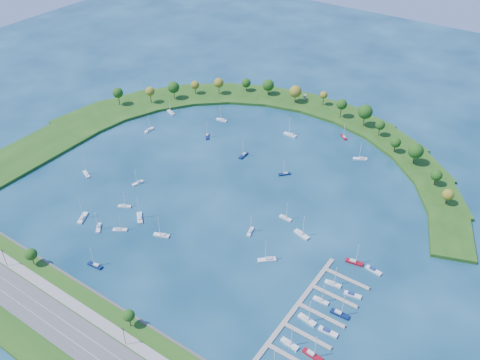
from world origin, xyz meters
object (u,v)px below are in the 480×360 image
Objects in this scene: harbor_tower at (305,97)px; moored_boat_5 at (140,218)px; moored_boat_14 at (302,234)px; moored_boat_19 at (124,206)px; docked_boat_5 at (328,332)px; moored_boat_12 at (120,229)px; moored_boat_11 at (83,218)px; moored_boat_2 at (285,174)px; moored_boat_21 at (171,112)px; moored_boat_16 at (162,235)px; docked_boat_7 at (340,313)px; moored_boat_6 at (250,231)px; docked_boat_6 at (321,300)px; moored_boat_15 at (360,158)px; moored_boat_3 at (149,130)px; dock_system at (306,321)px; moored_boat_13 at (222,120)px; moored_boat_1 at (138,182)px; docked_boat_4 at (307,319)px; moored_boat_7 at (244,155)px; docked_boat_3 at (312,355)px; docked_boat_9 at (352,295)px; docked_boat_10 at (354,262)px; moored_boat_0 at (207,136)px; moored_boat_10 at (99,227)px; docked_boat_11 at (374,270)px; moored_boat_9 at (344,137)px; docked_boat_2 at (290,343)px; moored_boat_18 at (95,265)px; moored_boat_4 at (285,218)px; moored_boat_20 at (290,134)px; moored_boat_8 at (267,259)px; docked_boat_8 at (333,283)px.

moored_boat_5 reaches higher than harbor_tower.
moored_boat_14 is 1.26× the size of moored_boat_19.
moored_boat_19 is 1.23× the size of docked_boat_5.
moored_boat_11 is at bearing 156.55° from moored_boat_12.
moored_boat_21 is at bearing -57.16° from moored_boat_2.
docked_boat_7 is (99.57, 5.80, 0.01)m from moored_boat_16.
docked_boat_6 reaches higher than moored_boat_6.
docked_boat_6 is (108.30, 4.14, -0.09)m from moored_boat_5.
moored_boat_15 is (67.74, -49.77, -3.07)m from harbor_tower.
moored_boat_3 is 182.26m from docked_boat_6.
dock_system is 182.69m from moored_boat_13.
docked_boat_4 reaches higher than moored_boat_1.
docked_boat_7 is (62.84, -23.03, 0.06)m from moored_boat_6.
moored_boat_13 is at bearing -129.20° from moored_boat_7.
moored_boat_11 is at bearing 81.98° from moored_boat_13.
docked_boat_4 is 15.19m from docked_boat_7.
docked_boat_3 reaches higher than docked_boat_9.
docked_boat_7 is at bearing 171.06° from moored_boat_21.
moored_boat_0 is at bearing 148.32° from docked_boat_10.
moored_boat_10 reaches higher than docked_boat_11.
moored_boat_21 is (-72.25, -71.31, -3.10)m from harbor_tower.
moored_boat_16 is (-35.91, -145.06, 0.06)m from moored_boat_9.
moored_boat_6 is at bearing 82.23° from moored_boat_10.
docked_boat_2 is at bearing 125.92° from moored_boat_13.
docked_boat_6 is (89.09, 7.90, -0.04)m from moored_boat_16.
moored_boat_7 is 125.16m from docked_boat_6.
moored_boat_18 is at bearing 3.61° from moored_boat_10.
moored_boat_2 is 80.75m from docked_boat_10.
moored_boat_7 is at bearing 139.06° from docked_boat_3.
moored_boat_6 is at bearing -112.90° from moored_boat_4.
docked_boat_3 is at bearing 123.12° from moored_boat_20.
moored_boat_0 is at bearing -81.02° from moored_boat_8.
moored_boat_1 is 1.18× the size of docked_boat_5.
moored_boat_6 is at bearing 157.34° from docked_boat_7.
moored_boat_10 is 145.80m from moored_boat_20.
docked_boat_10 is at bearing 94.40° from docked_boat_4.
docked_boat_2 is at bearing 163.53° from moored_boat_21.
moored_boat_8 reaches higher than moored_boat_9.
moored_boat_9 is 126.32m from moored_boat_21.
moored_boat_0 is 1.07× the size of moored_boat_19.
moored_boat_10 is 28.19m from moored_boat_18.
moored_boat_8 is 0.97× the size of moored_boat_11.
docked_boat_8 is (96.58, -67.29, -0.01)m from moored_boat_7.
moored_boat_9 is at bearing -33.25° from harbor_tower.
docked_boat_2 reaches higher than moored_boat_19.
moored_boat_16 is (31.72, 14.52, 0.03)m from moored_boat_10.
docked_boat_11 is (45.31, -87.10, -0.31)m from moored_boat_15.
moored_boat_7 reaches higher than moored_boat_9.
moored_boat_10 is 130.32m from moored_boat_21.
docked_boat_7 is (140.89, -87.47, 0.04)m from moored_boat_0.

